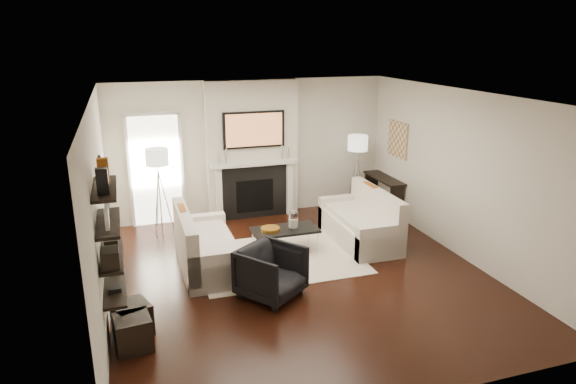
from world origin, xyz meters
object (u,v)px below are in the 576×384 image
object	(u,v)px
ottoman_near	(132,319)
lamp_left_shade	(157,157)
armchair	(271,270)
lamp_right_shade	(358,143)
loveseat_right_base	(359,230)
loveseat_left_base	(208,255)
coffee_table	(285,230)

from	to	relation	value
ottoman_near	lamp_left_shade	bearing A→B (deg)	79.32
armchair	lamp_right_shade	bearing A→B (deg)	10.87
loveseat_right_base	armchair	bearing A→B (deg)	-144.68
loveseat_right_base	lamp_right_shade	size ratio (longest dim) A/B	4.50
loveseat_left_base	armchair	xyz separation A→B (m)	(0.68, -1.18, 0.19)
lamp_left_shade	lamp_right_shade	world-z (taller)	same
loveseat_left_base	lamp_left_shade	distance (m)	2.18
loveseat_right_base	coffee_table	xyz separation A→B (m)	(-1.39, -0.05, 0.19)
loveseat_right_base	ottoman_near	distance (m)	4.31
armchair	lamp_left_shade	world-z (taller)	lamp_left_shade
lamp_right_shade	loveseat_left_base	bearing A→B (deg)	-152.59
armchair	lamp_left_shade	distance (m)	3.32
loveseat_right_base	lamp_left_shade	size ratio (longest dim) A/B	4.50
loveseat_left_base	ottoman_near	world-z (taller)	loveseat_left_base
loveseat_left_base	ottoman_near	bearing A→B (deg)	-126.98
loveseat_right_base	armchair	xyz separation A→B (m)	(-2.03, -1.44, 0.19)
loveseat_left_base	lamp_left_shade	xyz separation A→B (m)	(-0.57, 1.70, 1.24)
lamp_left_shade	coffee_table	bearing A→B (deg)	-38.44
loveseat_left_base	armchair	size ratio (longest dim) A/B	2.27
armchair	ottoman_near	bearing A→B (deg)	155.19
armchair	lamp_right_shade	size ratio (longest dim) A/B	1.98
loveseat_left_base	lamp_left_shade	size ratio (longest dim) A/B	4.50
coffee_table	lamp_left_shade	world-z (taller)	lamp_left_shade
lamp_left_shade	lamp_right_shade	size ratio (longest dim) A/B	1.00
loveseat_right_base	coffee_table	world-z (taller)	same
lamp_left_shade	lamp_right_shade	distance (m)	3.90
loveseat_right_base	ottoman_near	size ratio (longest dim) A/B	4.50
loveseat_right_base	lamp_right_shade	xyz separation A→B (m)	(0.62, 1.47, 1.24)
lamp_left_shade	ottoman_near	xyz separation A→B (m)	(-0.62, -3.29, -1.25)
loveseat_right_base	ottoman_near	world-z (taller)	loveseat_right_base
loveseat_left_base	armchair	bearing A→B (deg)	-60.12
lamp_right_shade	loveseat_right_base	bearing A→B (deg)	-112.83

